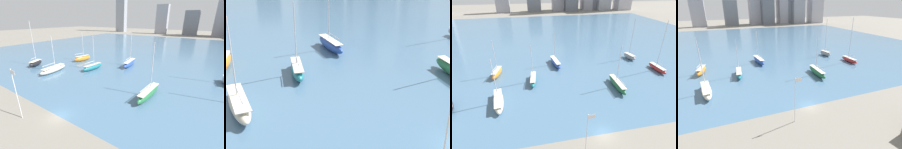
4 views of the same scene
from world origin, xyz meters
TOP-DOWN VIEW (x-y plane):
  - ground_plane at (0.00, 0.00)m, footprint 500.00×500.00m
  - harbor_water at (0.00, 70.00)m, footprint 180.00×140.00m
  - flag_pole at (-5.07, -3.84)m, footprint 1.24×0.14m
  - sailboat_red at (29.38, 22.83)m, footprint 1.93×8.44m
  - sailboat_green at (10.78, 15.57)m, footprint 2.26×10.60m
  - sailboat_orange at (-23.52, 30.00)m, footprint 3.31×7.84m
  - sailboat_blue at (-3.84, 34.42)m, footprint 3.24×10.56m
  - sailboat_cream at (-21.41, 14.51)m, footprint 3.64×10.53m
  - sailboat_gray at (25.60, 34.11)m, footprint 3.04×6.29m
  - sailboat_teal at (-12.42, 23.69)m, footprint 2.59×8.87m

SIDE VIEW (x-z plane):
  - ground_plane at x=0.00m, z-range 0.00..0.00m
  - harbor_water at x=0.00m, z-range 0.00..0.00m
  - sailboat_teal at x=-12.42m, z-range -4.68..6.71m
  - sailboat_red at x=29.38m, z-range -7.30..9.35m
  - sailboat_cream at x=-21.41m, z-range -4.84..6.91m
  - sailboat_green at x=10.78m, z-range -4.95..7.20m
  - sailboat_blue at x=-3.84m, z-range -4.88..7.14m
  - sailboat_gray at x=25.60m, z-range -6.56..8.85m
  - sailboat_orange at x=-23.52m, z-range -4.61..6.99m
  - flag_pole at x=-5.07m, z-range 0.47..9.66m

